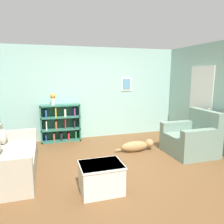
{
  "coord_description": "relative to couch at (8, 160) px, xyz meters",
  "views": [
    {
      "loc": [
        -1.35,
        -3.98,
        1.85
      ],
      "look_at": [
        0.0,
        0.4,
        1.05
      ],
      "focal_mm": 35.0,
      "sensor_mm": 36.0,
      "label": 1
    }
  ],
  "objects": [
    {
      "name": "ground_plane",
      "position": [
        2.06,
        -0.18,
        -0.3
      ],
      "size": [
        14.0,
        14.0,
        0.0
      ],
      "primitive_type": "plane",
      "color": "brown"
    },
    {
      "name": "bookshelf",
      "position": [
        1.08,
        1.88,
        0.19
      ],
      "size": [
        1.07,
        0.28,
        1.02
      ],
      "color": "#2D6B56",
      "rests_on": "ground_plane"
    },
    {
      "name": "wall_back",
      "position": [
        2.06,
        2.07,
        1.0
      ],
      "size": [
        5.6,
        0.13,
        2.6
      ],
      "color": "#93BCB2",
      "rests_on": "ground_plane"
    },
    {
      "name": "vase",
      "position": [
        0.9,
        1.86,
        0.9
      ],
      "size": [
        0.14,
        0.14,
        0.31
      ],
      "color": "silver",
      "rests_on": "bookshelf"
    },
    {
      "name": "dog",
      "position": [
        2.78,
        0.49,
        -0.17
      ],
      "size": [
        0.99,
        0.23,
        0.27
      ],
      "color": "#9E7A4C",
      "rests_on": "ground_plane"
    },
    {
      "name": "coffee_table",
      "position": [
        1.49,
        -1.04,
        -0.06
      ],
      "size": [
        0.67,
        0.54,
        0.47
      ],
      "color": "silver",
      "rests_on": "ground_plane"
    },
    {
      "name": "couch",
      "position": [
        0.0,
        0.0,
        0.0
      ],
      "size": [
        0.84,
        1.87,
        0.81
      ],
      "color": "#B7AD99",
      "rests_on": "ground_plane"
    },
    {
      "name": "recliner_chair",
      "position": [
        3.93,
        -0.02,
        0.05
      ],
      "size": [
        0.99,
        1.02,
        1.02
      ],
      "color": "gray",
      "rests_on": "ground_plane"
    },
    {
      "name": "wall_right",
      "position": [
        4.61,
        -0.16,
        0.99
      ],
      "size": [
        0.16,
        5.0,
        2.6
      ],
      "color": "#93BCB2",
      "rests_on": "ground_plane"
    }
  ]
}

